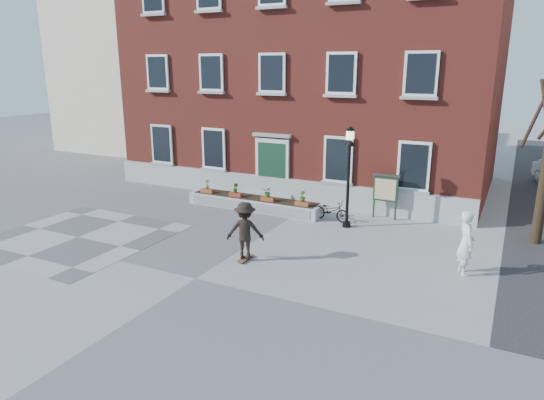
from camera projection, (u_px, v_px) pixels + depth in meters
The scene contains 10 objects.
ground at pixel (196, 279), 14.33m from camera, with size 100.00×100.00×0.00m, color gray.
checker_patch at pixel (78, 237), 17.81m from camera, with size 6.00×6.00×0.01m, color #535355.
distant_building at pixel (154, 61), 37.67m from camera, with size 10.00×12.00×13.00m, color beige.
bicycle at pixel (331, 211), 19.66m from camera, with size 0.56×1.60×0.84m, color black.
bystander at pixel (466, 243), 14.42m from camera, with size 0.72×0.47×1.98m, color silver.
brick_building at pixel (316, 62), 25.54m from camera, with size 18.40×10.85×12.60m.
planter_assembly at pixel (254, 202), 21.28m from camera, with size 6.20×1.12×1.15m.
lamp_post at pixel (349, 163), 18.31m from camera, with size 0.40×0.40×3.93m.
notice_board at pixel (386, 189), 19.69m from camera, with size 1.10×0.16×1.87m.
skateboarder at pixel (245, 231), 15.45m from camera, with size 1.38×1.11×1.94m.
Camera 1 is at (8.01, -10.73, 6.04)m, focal length 32.00 mm.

